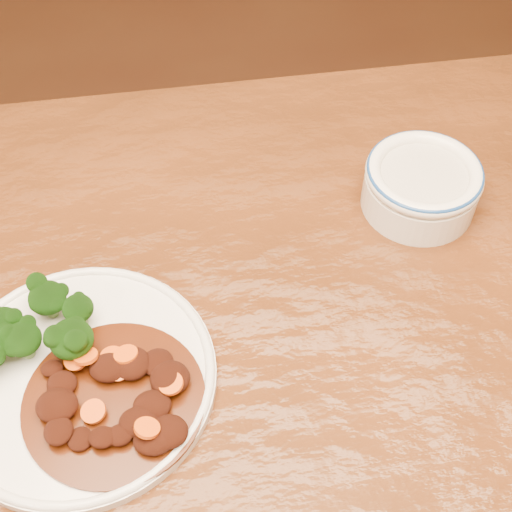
{
  "coord_description": "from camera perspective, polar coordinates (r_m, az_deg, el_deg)",
  "views": [
    {
      "loc": [
        0.0,
        -0.3,
        1.33
      ],
      "look_at": [
        0.02,
        0.15,
        0.77
      ],
      "focal_mm": 50.0,
      "sensor_mm": 36.0,
      "label": 1
    }
  ],
  "objects": [
    {
      "name": "broccoli_florets",
      "position": [
        0.68,
        -17.21,
        -5.63
      ],
      "size": [
        0.11,
        0.09,
        0.04
      ],
      "color": "#6C904A",
      "rests_on": "dinner_plate"
    },
    {
      "name": "dinner_plate",
      "position": [
        0.67,
        -13.88,
        -9.4
      ],
      "size": [
        0.25,
        0.25,
        0.02
      ],
      "rotation": [
        0.0,
        0.0,
        0.33
      ],
      "color": "silver",
      "rests_on": "dining_table"
    },
    {
      "name": "dining_table",
      "position": [
        0.72,
        -1.28,
        -14.29
      ],
      "size": [
        1.58,
        1.05,
        0.75
      ],
      "rotation": [
        0.0,
        0.0,
        0.1
      ],
      "color": "#592A0F",
      "rests_on": "ground"
    },
    {
      "name": "mince_stew",
      "position": [
        0.64,
        -10.66,
        -11.26
      ],
      "size": [
        0.16,
        0.16,
        0.03
      ],
      "color": "#401C06",
      "rests_on": "dinner_plate"
    },
    {
      "name": "dip_bowl",
      "position": [
        0.79,
        13.1,
        5.6
      ],
      "size": [
        0.13,
        0.13,
        0.06
      ],
      "rotation": [
        0.0,
        0.0,
        -0.43
      ],
      "color": "white",
      "rests_on": "dining_table"
    }
  ]
}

